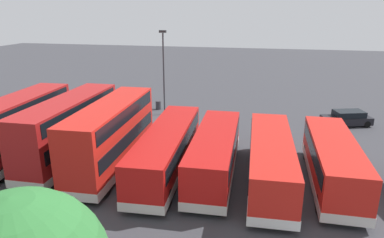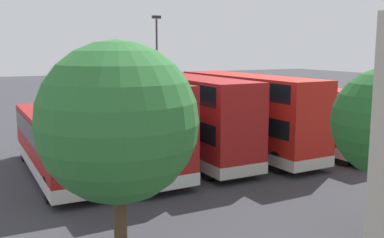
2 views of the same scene
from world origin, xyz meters
name	(u,v)px [view 1 (image 1 of 2)]	position (x,y,z in m)	size (l,w,h in m)	color
ground_plane	(176,124)	(0.00, 0.00, 0.00)	(140.00, 140.00, 0.00)	#38383D
bus_single_deck_near_end	(333,161)	(-12.64, 9.74, 1.62)	(2.63, 10.12, 2.95)	red
bus_single_deck_second	(271,159)	(-8.86, 10.31, 1.62)	(2.97, 11.21, 2.95)	red
bus_single_deck_third	(215,153)	(-5.27, 10.00, 1.62)	(2.89, 10.69, 2.95)	#B71411
bus_single_deck_fourth	(167,148)	(-1.99, 9.98, 1.62)	(3.13, 12.10, 2.95)	#B71411
bus_double_decker_fifth	(112,134)	(1.87, 10.17, 2.45)	(2.97, 10.93, 4.55)	red
bus_double_decker_sixth	(70,128)	(5.40, 9.61, 2.45)	(2.76, 11.00, 4.55)	#A51919
bus_double_decker_seventh	(20,126)	(9.20, 10.03, 2.45)	(3.11, 10.60, 4.55)	#A51919
car_hatchback_silver	(347,118)	(-16.03, -2.98, 0.70)	(4.81, 3.04, 1.43)	black
lamp_post_tall	(164,67)	(2.01, -2.88, 5.00)	(0.70, 0.30, 8.63)	#38383D
waste_bin_yellow	(158,105)	(3.21, -4.50, 0.47)	(0.60, 0.60, 0.95)	#333338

